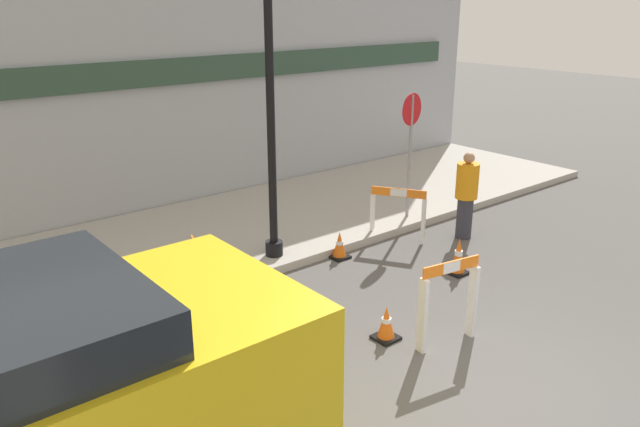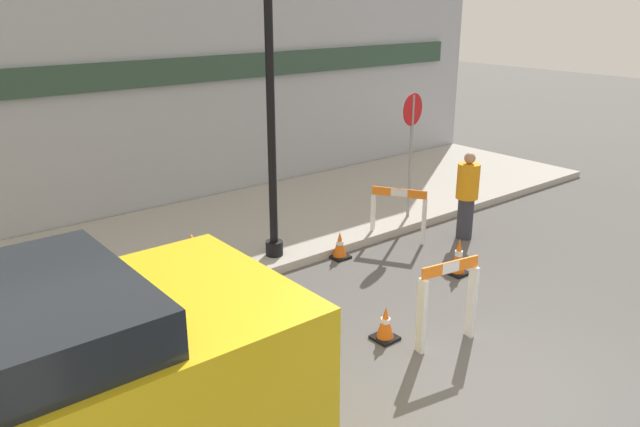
# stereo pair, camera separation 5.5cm
# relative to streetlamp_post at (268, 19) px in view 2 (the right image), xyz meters

# --- Properties ---
(ground_plane) EXTENTS (60.00, 60.00, 0.00)m
(ground_plane) POSITION_rel_streetlamp_post_xyz_m (-0.20, -4.92, -3.86)
(ground_plane) COLOR #565451
(sidewalk_slab) EXTENTS (18.00, 3.95, 0.14)m
(sidewalk_slab) POSITION_rel_streetlamp_post_xyz_m (-0.20, 1.55, -3.79)
(sidewalk_slab) COLOR #ADA89E
(sidewalk_slab) RESTS_ON ground_plane
(storefront_facade) EXTENTS (18.00, 0.22, 5.50)m
(storefront_facade) POSITION_rel_streetlamp_post_xyz_m (-0.20, 3.60, -1.10)
(storefront_facade) COLOR #A3A8B2
(storefront_facade) RESTS_ON ground_plane
(streetlamp_post) EXTENTS (0.44, 0.44, 5.84)m
(streetlamp_post) POSITION_rel_streetlamp_post_xyz_m (0.00, 0.00, 0.00)
(streetlamp_post) COLOR black
(streetlamp_post) RESTS_ON sidewalk_slab
(stop_sign) EXTENTS (0.60, 0.12, 2.37)m
(stop_sign) POSITION_rel_streetlamp_post_xyz_m (3.12, -0.05, -2.13)
(stop_sign) COLOR gray
(stop_sign) RESTS_ON sidewalk_slab
(barricade_0) EXTENTS (0.47, 0.98, 0.96)m
(barricade_0) POSITION_rel_streetlamp_post_xyz_m (-1.76, -0.70, -3.32)
(barricade_0) COLOR white
(barricade_0) RESTS_ON ground_plane
(barricade_1) EXTENTS (0.87, 0.28, 1.13)m
(barricade_1) POSITION_rel_streetlamp_post_xyz_m (0.21, -3.45, -3.25)
(barricade_1) COLOR white
(barricade_1) RESTS_ON ground_plane
(barricade_2) EXTENTS (0.63, 0.91, 0.98)m
(barricade_2) POSITION_rel_streetlamp_post_xyz_m (2.30, -0.57, -3.31)
(barricade_2) COLOR white
(barricade_2) RESTS_ON ground_plane
(traffic_cone_0) EXTENTS (0.30, 0.30, 0.56)m
(traffic_cone_0) POSITION_rel_streetlamp_post_xyz_m (-1.56, -2.67, -3.59)
(traffic_cone_0) COLOR black
(traffic_cone_0) RESTS_ON ground_plane
(traffic_cone_1) EXTENTS (0.30, 0.30, 0.47)m
(traffic_cone_1) POSITION_rel_streetlamp_post_xyz_m (0.97, -0.52, -3.64)
(traffic_cone_1) COLOR black
(traffic_cone_1) RESTS_ON ground_plane
(traffic_cone_2) EXTENTS (0.30, 0.30, 0.46)m
(traffic_cone_2) POSITION_rel_streetlamp_post_xyz_m (-0.31, -2.90, -3.64)
(traffic_cone_2) COLOR black
(traffic_cone_2) RESTS_ON ground_plane
(traffic_cone_3) EXTENTS (0.30, 0.30, 0.61)m
(traffic_cone_3) POSITION_rel_streetlamp_post_xyz_m (2.00, -2.19, -3.56)
(traffic_cone_3) COLOR black
(traffic_cone_3) RESTS_ON ground_plane
(person_worker) EXTENTS (0.40, 0.40, 1.59)m
(person_worker) POSITION_rel_streetlamp_post_xyz_m (3.34, -1.24, -3.02)
(person_worker) COLOR #33333D
(person_worker) RESTS_ON ground_plane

